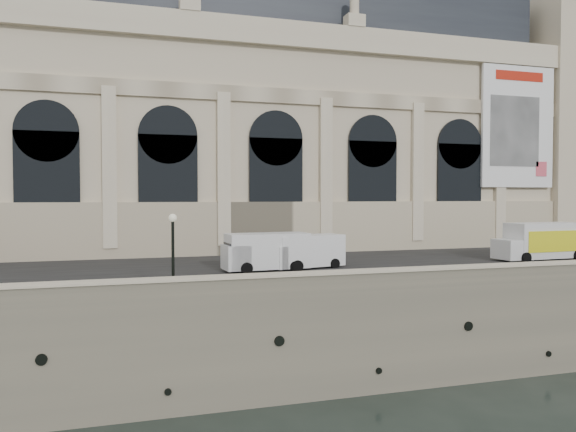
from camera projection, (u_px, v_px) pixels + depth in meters
The scene contains 10 objects.
ground at pixel (439, 388), 33.73m from camera, with size 260.00×260.00×0.00m, color black.
quay at pixel (278, 267), 67.07m from camera, with size 160.00×70.00×6.00m, color gray.
street at pixel (348, 262), 46.90m from camera, with size 160.00×24.00×0.06m, color #2D2D2D.
parapet at pixel (434, 277), 34.07m from camera, with size 160.00×1.40×1.21m.
museum at pixel (236, 121), 60.78m from camera, with size 69.00×18.70×29.10m.
clock_pavilion at pixel (557, 100), 69.54m from camera, with size 13.00×14.72×36.70m.
van_b at pixel (262, 252), 41.15m from camera, with size 6.40×2.91×2.79m.
van_c at pixel (303, 252), 42.50m from camera, with size 6.10×3.35×2.57m.
box_truck at pixel (540, 242), 48.26m from camera, with size 8.12×3.20×3.22m.
lamp_left at pixel (173, 254), 31.34m from camera, with size 0.46×0.46×4.54m.
Camera 1 is at (-18.44, -29.23, 11.50)m, focal length 35.00 mm.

